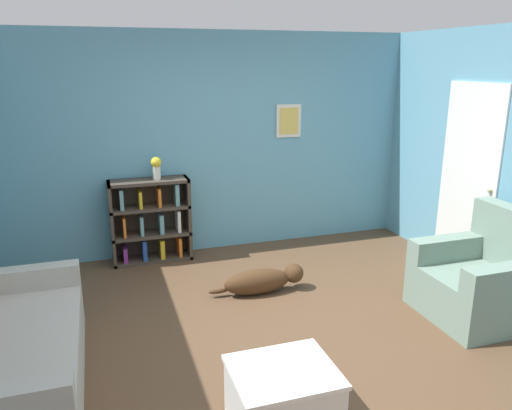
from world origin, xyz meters
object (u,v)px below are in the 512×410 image
object	(u,v)px
bookshelf	(151,221)
coffee_table	(283,397)
dog	(263,280)
vase	(156,167)
recliner_chair	(483,280)
couch	(1,357)

from	to	relation	value
bookshelf	coffee_table	size ratio (longest dim) A/B	1.49
dog	vase	bearing A→B (deg)	125.04
bookshelf	recliner_chair	bearing A→B (deg)	-40.13
bookshelf	dog	size ratio (longest dim) A/B	0.98
recliner_chair	bookshelf	bearing A→B (deg)	139.87
vase	dog	bearing A→B (deg)	-54.96
coffee_table	dog	size ratio (longest dim) A/B	0.66
couch	bookshelf	bearing A→B (deg)	60.08
couch	dog	world-z (taller)	couch
couch	dog	xyz separation A→B (m)	(2.23, 0.97, -0.16)
recliner_chair	vase	bearing A→B (deg)	139.13
recliner_chair	dog	xyz separation A→B (m)	(-1.76, 1.04, -0.21)
bookshelf	recliner_chair	world-z (taller)	recliner_chair
couch	vase	xyz separation A→B (m)	(1.37, 2.20, 0.82)
recliner_chair	dog	distance (m)	2.05
vase	coffee_table	bearing A→B (deg)	-83.44
bookshelf	couch	bearing A→B (deg)	-119.92
dog	vase	size ratio (longest dim) A/B	3.86
coffee_table	recliner_chair	bearing A→B (deg)	20.29
recliner_chair	dog	size ratio (longest dim) A/B	1.00
dog	vase	world-z (taller)	vase
recliner_chair	coffee_table	distance (m)	2.41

